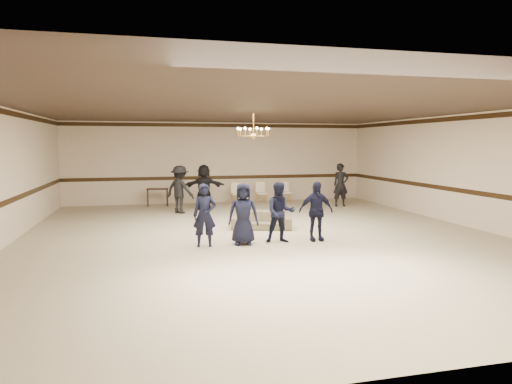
% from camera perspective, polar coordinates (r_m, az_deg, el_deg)
% --- Properties ---
extents(room, '(12.01, 14.01, 3.21)m').
position_cam_1_polar(room, '(11.20, 0.85, 2.35)').
color(room, '#B2A889').
rests_on(room, ground).
extents(chair_rail, '(12.00, 0.02, 0.14)m').
position_cam_1_polar(chair_rail, '(18.08, -4.67, 1.86)').
color(chair_rail, black).
rests_on(chair_rail, wall_back).
extents(crown_molding, '(12.00, 0.02, 0.14)m').
position_cam_1_polar(crown_molding, '(18.04, -4.73, 8.46)').
color(crown_molding, black).
rests_on(crown_molding, wall_back).
extents(chandelier, '(0.94, 0.94, 0.89)m').
position_cam_1_polar(chandelier, '(12.16, -0.33, 8.66)').
color(chandelier, gold).
rests_on(chandelier, ceiling).
extents(boy_a, '(0.57, 0.41, 1.44)m').
position_cam_1_polar(boy_a, '(10.27, -6.57, -2.97)').
color(boy_a, black).
rests_on(boy_a, floor).
extents(boy_b, '(0.77, 0.57, 1.44)m').
position_cam_1_polar(boy_b, '(10.42, -1.64, -2.80)').
color(boy_b, black).
rests_on(boy_b, floor).
extents(boy_c, '(0.77, 0.63, 1.44)m').
position_cam_1_polar(boy_c, '(10.64, 3.11, -2.62)').
color(boy_c, black).
rests_on(boy_c, floor).
extents(boy_d, '(0.87, 0.40, 1.44)m').
position_cam_1_polar(boy_d, '(10.93, 7.64, -2.43)').
color(boy_d, black).
rests_on(boy_d, floor).
extents(settee, '(1.77, 1.07, 0.48)m').
position_cam_1_polar(settee, '(12.40, 0.72, -3.60)').
color(settee, '#6F684A').
rests_on(settee, floor).
extents(adult_left, '(1.19, 1.14, 1.62)m').
position_cam_1_polar(adult_left, '(15.32, -9.67, 0.31)').
color(adult_left, black).
rests_on(adult_left, floor).
extents(adult_mid, '(1.53, 0.59, 1.62)m').
position_cam_1_polar(adult_mid, '(16.10, -6.65, 0.64)').
color(adult_mid, black).
rests_on(adult_mid, floor).
extents(adult_right, '(0.61, 0.42, 1.62)m').
position_cam_1_polar(adult_right, '(17.09, 10.75, 0.89)').
color(adult_right, black).
rests_on(adult_right, floor).
extents(banquet_chair_left, '(0.44, 0.44, 0.85)m').
position_cam_1_polar(banquet_chair_left, '(17.41, -2.51, -0.19)').
color(banquet_chair_left, '#F1E6CB').
rests_on(banquet_chair_left, floor).
extents(banquet_chair_mid, '(0.43, 0.43, 0.85)m').
position_cam_1_polar(banquet_chair_mid, '(17.62, 0.68, -0.10)').
color(banquet_chair_mid, '#F1E6CB').
rests_on(banquet_chair_mid, floor).
extents(banquet_chair_right, '(0.43, 0.43, 0.85)m').
position_cam_1_polar(banquet_chair_right, '(17.90, 3.79, -0.02)').
color(banquet_chair_right, '#F1E6CB').
rests_on(banquet_chair_right, floor).
extents(console_table, '(0.81, 0.35, 0.68)m').
position_cam_1_polar(console_table, '(17.30, -12.44, -0.65)').
color(console_table, black).
rests_on(console_table, floor).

